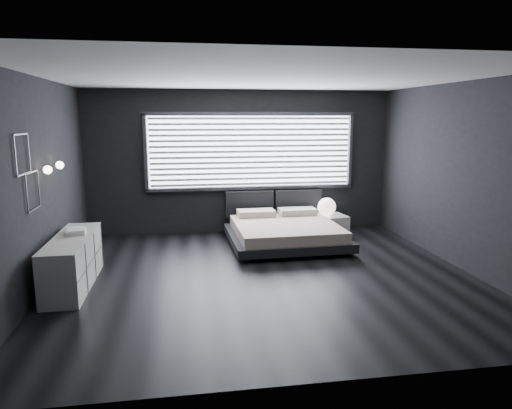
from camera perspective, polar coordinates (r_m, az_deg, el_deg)
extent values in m
plane|color=black|center=(6.72, 1.14, -8.92)|extent=(6.00, 6.00, 0.00)
plane|color=silver|center=(6.34, 1.24, 15.61)|extent=(6.00, 6.00, 0.00)
cube|color=black|center=(9.08, -1.88, 5.34)|extent=(6.00, 0.04, 2.80)
cube|color=black|center=(3.75, 8.62, -2.75)|extent=(6.00, 0.04, 2.80)
cube|color=black|center=(6.56, -25.58, 2.13)|extent=(0.04, 5.50, 2.80)
cube|color=black|center=(7.51, 24.38, 3.21)|extent=(0.04, 5.50, 2.80)
cube|color=white|center=(9.07, -0.61, 6.67)|extent=(4.00, 0.02, 1.38)
cube|color=#47474C|center=(8.98, -13.65, 6.32)|extent=(0.06, 0.08, 1.48)
cube|color=#47474C|center=(9.56, 11.69, 6.66)|extent=(0.06, 0.08, 1.48)
cube|color=#47474C|center=(9.02, -0.59, 11.28)|extent=(4.14, 0.08, 0.06)
cube|color=#47474C|center=(9.13, -0.57, 2.08)|extent=(4.14, 0.08, 0.06)
cube|color=silver|center=(9.01, -0.55, 6.64)|extent=(3.94, 0.03, 1.32)
cube|color=black|center=(9.11, -0.81, 0.09)|extent=(0.96, 0.16, 0.52)
cube|color=black|center=(9.31, 5.30, 0.27)|extent=(0.96, 0.16, 0.52)
cylinder|color=silver|center=(6.57, -25.18, 3.94)|extent=(0.10, 0.02, 0.02)
sphere|color=#FFE5B7|center=(6.55, -24.59, 3.97)|extent=(0.11, 0.11, 0.11)
cylinder|color=silver|center=(7.15, -23.87, 4.52)|extent=(0.10, 0.02, 0.02)
sphere|color=#FFE5B7|center=(7.13, -23.33, 4.55)|extent=(0.11, 0.11, 0.11)
cube|color=#47474C|center=(5.97, -27.37, 7.80)|extent=(0.01, 0.46, 0.02)
cube|color=#47474C|center=(6.01, -26.98, 3.42)|extent=(0.01, 0.46, 0.02)
cube|color=#47474C|center=(6.20, -26.52, 5.80)|extent=(0.01, 0.02, 0.46)
cube|color=#47474C|center=(5.77, -27.87, 5.39)|extent=(0.01, 0.02, 0.46)
cube|color=#47474C|center=(6.24, -26.28, 3.63)|extent=(0.01, 0.46, 0.02)
cube|color=#47474C|center=(6.31, -25.94, -0.51)|extent=(0.01, 0.46, 0.02)
cube|color=#47474C|center=(6.49, -25.53, 1.88)|extent=(0.01, 0.02, 0.46)
cube|color=#47474C|center=(6.06, -26.73, 1.20)|extent=(0.01, 0.02, 0.46)
cube|color=black|center=(7.38, -1.37, -6.79)|extent=(0.11, 0.11, 0.07)
cube|color=black|center=(7.83, 11.32, -5.95)|extent=(0.11, 0.11, 0.07)
cube|color=black|center=(8.86, -2.98, -3.78)|extent=(0.11, 0.11, 0.07)
cube|color=black|center=(9.24, 7.76, -3.25)|extent=(0.11, 0.11, 0.07)
cube|color=black|center=(8.25, 3.73, -4.11)|extent=(2.06, 1.97, 0.15)
cube|color=#B4A090|center=(8.21, 3.74, -3.00)|extent=(1.84, 1.84, 0.18)
cube|color=beige|center=(8.77, 0.00, -1.07)|extent=(0.72, 0.40, 0.12)
cube|color=beige|center=(8.95, 5.18, -0.87)|extent=(0.72, 0.40, 0.12)
cube|color=silver|center=(9.08, 9.04, -2.53)|extent=(0.73, 0.63, 0.38)
sphere|color=white|center=(8.98, 8.84, -0.29)|extent=(0.35, 0.35, 0.35)
cube|color=silver|center=(6.72, -21.90, -6.65)|extent=(0.48, 1.72, 0.69)
cube|color=#47474C|center=(6.67, -19.85, -6.64)|extent=(0.01, 1.70, 0.67)
cube|color=white|center=(6.83, -21.65, -3.20)|extent=(0.31, 0.38, 0.04)
cube|color=white|center=(6.80, -21.62, -2.94)|extent=(0.29, 0.35, 0.03)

